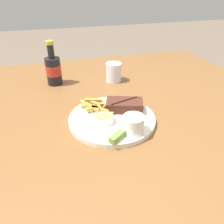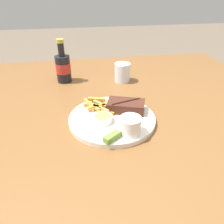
% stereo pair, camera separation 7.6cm
% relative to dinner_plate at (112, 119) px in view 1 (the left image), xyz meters
% --- Properties ---
extents(dining_table, '(1.51, 1.44, 0.78)m').
position_rel_dinner_plate_xyz_m(dining_table, '(0.00, 0.00, -0.07)').
color(dining_table, brown).
rests_on(dining_table, ground_plane).
extents(dinner_plate, '(0.30, 0.30, 0.02)m').
position_rel_dinner_plate_xyz_m(dinner_plate, '(0.00, 0.00, 0.00)').
color(dinner_plate, silver).
rests_on(dinner_plate, dining_table).
extents(steak_portion, '(0.15, 0.11, 0.04)m').
position_rel_dinner_plate_xyz_m(steak_portion, '(0.06, 0.03, 0.03)').
color(steak_portion, '#472319').
rests_on(steak_portion, dinner_plate).
extents(fries_pile, '(0.11, 0.13, 0.02)m').
position_rel_dinner_plate_xyz_m(fries_pile, '(-0.04, 0.07, 0.02)').
color(fries_pile, orange).
rests_on(fries_pile, dinner_plate).
extents(coleslaw_cup, '(0.07, 0.07, 0.06)m').
position_rel_dinner_plate_xyz_m(coleslaw_cup, '(0.04, -0.10, 0.04)').
color(coleslaw_cup, white).
rests_on(coleslaw_cup, dinner_plate).
extents(dipping_sauce_cup, '(0.06, 0.06, 0.02)m').
position_rel_dinner_plate_xyz_m(dipping_sauce_cup, '(-0.03, -0.03, 0.02)').
color(dipping_sauce_cup, silver).
rests_on(dipping_sauce_cup, dinner_plate).
extents(pickle_spear, '(0.06, 0.05, 0.02)m').
position_rel_dinner_plate_xyz_m(pickle_spear, '(-0.02, -0.13, 0.02)').
color(pickle_spear, olive).
rests_on(pickle_spear, dinner_plate).
extents(fork_utensil, '(0.12, 0.08, 0.00)m').
position_rel_dinner_plate_xyz_m(fork_utensil, '(-0.07, 0.04, 0.01)').
color(fork_utensil, '#B7B7BC').
rests_on(fork_utensil, dinner_plate).
extents(beer_bottle, '(0.07, 0.07, 0.20)m').
position_rel_dinner_plate_xyz_m(beer_bottle, '(-0.17, 0.39, 0.06)').
color(beer_bottle, black).
rests_on(beer_bottle, dining_table).
extents(drinking_glass, '(0.08, 0.08, 0.09)m').
position_rel_dinner_plate_xyz_m(drinking_glass, '(0.11, 0.34, 0.04)').
color(drinking_glass, silver).
rests_on(drinking_glass, dining_table).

